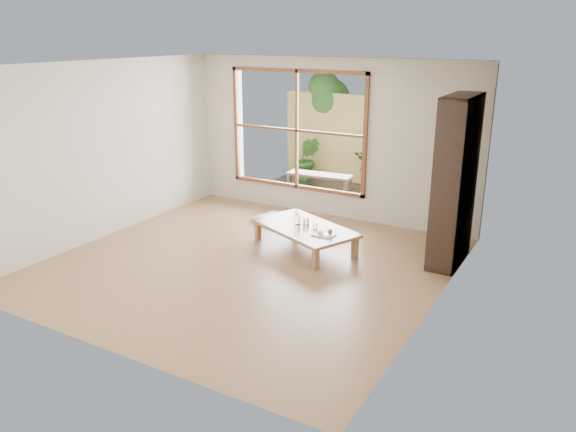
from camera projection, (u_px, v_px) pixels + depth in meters
name	position (u px, v px, depth m)	size (l,w,h in m)	color
ground	(249.00, 263.00, 7.57)	(5.00, 5.00, 0.00)	#96704B
low_table	(305.00, 229.00, 8.02)	(1.73, 1.39, 0.33)	tan
floor_cushion	(275.00, 219.00, 9.21)	(0.54, 0.54, 0.08)	silver
bookshelf	(455.00, 182.00, 7.31)	(0.36, 1.00, 2.23)	#33241C
glass_tall	(298.00, 220.00, 8.06)	(0.08, 0.08, 0.15)	silver
glass_mid	(315.00, 226.00, 7.85)	(0.07, 0.07, 0.10)	silver
glass_short	(306.00, 221.00, 8.06)	(0.08, 0.08, 0.10)	silver
glass_small	(307.00, 222.00, 8.06)	(0.07, 0.07, 0.09)	silver
food_tray	(325.00, 234.00, 7.64)	(0.30, 0.22, 0.09)	white
deck	(325.00, 194.00, 10.78)	(2.80, 2.00, 0.05)	#3C352B
garden_bench	(319.00, 177.00, 10.63)	(1.26, 0.46, 0.39)	#33241C
bamboo_fence	(348.00, 140.00, 11.33)	(2.80, 0.06, 1.80)	tan
shrub_right	(377.00, 165.00, 10.92)	(0.86, 0.74, 0.95)	#376926
shrub_left	(307.00, 159.00, 11.57)	(0.50, 0.40, 0.91)	#376926
garden_tree	(325.00, 100.00, 11.67)	(1.04, 0.85, 2.22)	#4C3D2D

